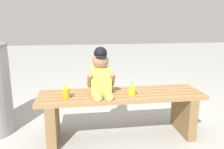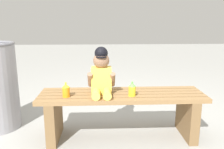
# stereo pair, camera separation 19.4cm
# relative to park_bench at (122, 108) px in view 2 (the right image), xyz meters

# --- Properties ---
(ground_plane) EXTENTS (16.00, 16.00, 0.00)m
(ground_plane) POSITION_rel_park_bench_xyz_m (0.00, -0.00, -0.27)
(ground_plane) COLOR #999993
(park_bench) EXTENTS (1.43, 0.39, 0.41)m
(park_bench) POSITION_rel_park_bench_xyz_m (0.00, 0.00, 0.00)
(park_bench) COLOR olive
(park_bench) RESTS_ON ground_plane
(child_figure) EXTENTS (0.23, 0.27, 0.40)m
(child_figure) POSITION_rel_park_bench_xyz_m (-0.18, -0.01, 0.31)
(child_figure) COLOR #F2C64C
(child_figure) RESTS_ON park_bench
(sippy_cup_left) EXTENTS (0.06, 0.06, 0.12)m
(sippy_cup_left) POSITION_rel_park_bench_xyz_m (-0.47, -0.08, 0.20)
(sippy_cup_left) COLOR orange
(sippy_cup_left) RESTS_ON park_bench
(sippy_cup_right) EXTENTS (0.06, 0.06, 0.12)m
(sippy_cup_right) POSITION_rel_park_bench_xyz_m (0.08, -0.08, 0.20)
(sippy_cup_right) COLOR yellow
(sippy_cup_right) RESTS_ON park_bench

